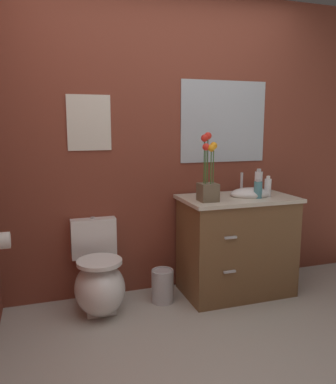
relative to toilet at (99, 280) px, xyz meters
name	(u,v)px	position (x,y,z in m)	size (l,w,h in m)	color
wall_back	(184,145)	(0.81, 0.30, 1.01)	(4.13, 0.05, 2.50)	brown
toilet	(99,280)	(0.00, 0.00, 0.00)	(0.38, 0.59, 0.69)	white
vanity_cabinet	(237,244)	(1.17, -0.03, 0.19)	(0.94, 0.56, 1.01)	brown
flower_vase	(208,180)	(0.85, -0.12, 0.76)	(0.14, 0.14, 0.53)	brown
soap_bottle	(258,182)	(1.40, 0.05, 0.69)	(0.07, 0.07, 0.22)	white
lotion_bottle	(258,189)	(1.29, -0.13, 0.66)	(0.07, 0.07, 0.16)	teal
hand_wash_bottle	(268,187)	(1.40, -0.10, 0.67)	(0.06, 0.06, 0.17)	white
trash_bin	(163,286)	(0.51, -0.01, -0.11)	(0.18, 0.18, 0.27)	#B7B7BC
wall_poster	(89,123)	(0.00, 0.27, 1.20)	(0.34, 0.01, 0.43)	silver
wall_mirror	(224,122)	(1.16, 0.27, 1.21)	(0.80, 0.01, 0.70)	#B2BCC6
toilet_paper_roll	(1,241)	(-0.65, -0.20, 0.44)	(0.11, 0.11, 0.11)	white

